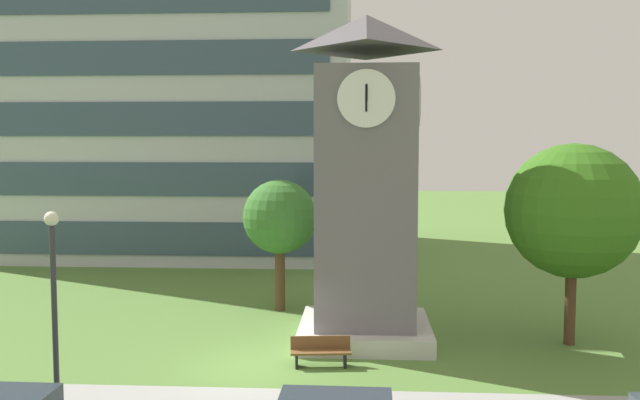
{
  "coord_description": "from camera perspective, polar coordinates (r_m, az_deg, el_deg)",
  "views": [
    {
      "loc": [
        3.02,
        -19.49,
        6.59
      ],
      "look_at": [
        1.58,
        4.22,
        4.68
      ],
      "focal_mm": 38.11,
      "sensor_mm": 36.0,
      "label": 1
    }
  ],
  "objects": [
    {
      "name": "ground_plane",
      "position": [
        20.79,
        -5.22,
        -13.9
      ],
      "size": [
        160.0,
        160.0,
        0.0
      ],
      "primitive_type": "plane",
      "color": "#567F38"
    },
    {
      "name": "kerb_strip",
      "position": [
        18.52,
        -6.41,
        -16.26
      ],
      "size": [
        120.0,
        1.6,
        0.01
      ],
      "primitive_type": "cube",
      "color": "#9E9E99",
      "rests_on": "ground"
    },
    {
      "name": "office_building",
      "position": [
        45.52,
        -11.62,
        14.38
      ],
      "size": [
        21.46,
        15.55,
        28.8
      ],
      "color": "#B7BCC6",
      "rests_on": "ground"
    },
    {
      "name": "clock_tower",
      "position": [
        22.77,
        3.84,
        0.28
      ],
      "size": [
        4.39,
        4.39,
        10.88
      ],
      "color": "slate",
      "rests_on": "ground"
    },
    {
      "name": "park_bench",
      "position": [
        20.76,
        0.05,
        -12.57
      ],
      "size": [
        1.84,
        0.67,
        0.88
      ],
      "color": "brown",
      "rests_on": "ground"
    },
    {
      "name": "street_lamp",
      "position": [
        18.16,
        -21.47,
        -6.62
      ],
      "size": [
        0.36,
        0.36,
        4.98
      ],
      "color": "#333338",
      "rests_on": "ground"
    },
    {
      "name": "tree_near_tower",
      "position": [
        23.7,
        20.48,
        -0.87
      ],
      "size": [
        4.42,
        4.42,
        6.67
      ],
      "color": "#513823",
      "rests_on": "ground"
    },
    {
      "name": "tree_by_building",
      "position": [
        26.94,
        -3.4,
        -1.5
      ],
      "size": [
        2.94,
        2.94,
        5.24
      ],
      "color": "#513823",
      "rests_on": "ground"
    }
  ]
}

